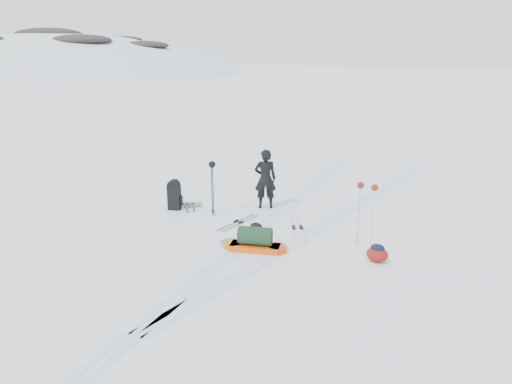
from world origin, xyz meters
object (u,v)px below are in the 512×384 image
(skier, at_px, (265,179))
(ski_poles_black, at_px, (212,171))
(expedition_rucksack, at_px, (177,195))
(pulk_sled, at_px, (255,241))

(skier, bearing_deg, ski_poles_black, 21.32)
(skier, bearing_deg, expedition_rucksack, 0.59)
(expedition_rucksack, bearing_deg, pulk_sled, -43.99)
(expedition_rucksack, height_order, ski_poles_black, ski_poles_black)
(skier, relative_size, pulk_sled, 1.13)
(expedition_rucksack, relative_size, ski_poles_black, 0.58)
(expedition_rucksack, bearing_deg, skier, 12.16)
(skier, height_order, pulk_sled, skier)
(skier, relative_size, expedition_rucksack, 1.95)
(pulk_sled, distance_m, ski_poles_black, 2.88)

